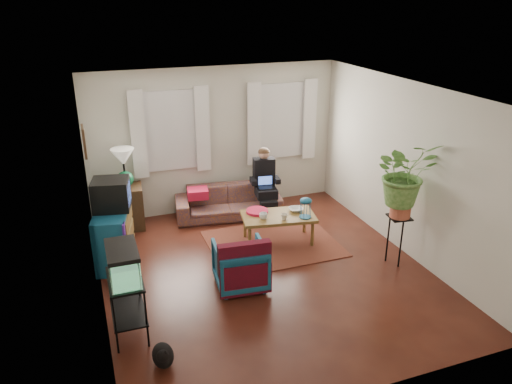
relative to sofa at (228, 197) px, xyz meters
name	(u,v)px	position (x,y,z in m)	size (l,w,h in m)	color
floor	(266,272)	(-0.08, -2.05, -0.36)	(4.50, 5.00, 0.01)	#4F2B14
ceiling	(267,92)	(-0.08, -2.05, 2.24)	(4.50, 5.00, 0.01)	white
wall_back	(215,140)	(-0.08, 0.45, 0.94)	(4.50, 0.01, 2.60)	silver
wall_front	(366,284)	(-0.08, -4.55, 0.94)	(4.50, 0.01, 2.60)	silver
wall_left	(92,212)	(-2.33, -2.05, 0.94)	(0.01, 5.00, 2.60)	silver
wall_right	(407,170)	(2.17, -2.05, 0.94)	(0.01, 5.00, 2.60)	silver
window_left	(170,131)	(-0.88, 0.43, 1.19)	(1.08, 0.04, 1.38)	white
window_right	(281,121)	(1.17, 0.43, 1.19)	(1.08, 0.04, 1.38)	white
curtains_left	(171,132)	(-0.88, 0.35, 1.19)	(1.36, 0.06, 1.50)	white
curtains_right	(282,122)	(1.17, 0.35, 1.19)	(1.36, 0.06, 1.50)	white
picture_frame	(85,141)	(-2.29, -1.20, 1.59)	(0.04, 0.32, 0.40)	#3D2616
area_rug	(273,243)	(0.35, -1.28, -0.36)	(2.00, 1.60, 0.01)	brown
sofa	(228,197)	(0.00, 0.00, 0.00)	(1.85, 0.73, 0.73)	brown
seated_person	(265,185)	(0.66, -0.11, 0.19)	(0.46, 0.57, 1.10)	black
side_table	(128,207)	(-1.73, 0.15, 0.01)	(0.51, 0.51, 0.74)	#412218
table_lamp	(124,169)	(-1.73, 0.15, 0.69)	(0.38, 0.38, 0.67)	white
dresser	(114,237)	(-2.07, -1.00, 0.05)	(0.46, 0.93, 0.83)	#104F65
crt_tv	(111,194)	(-2.03, -0.92, 0.69)	(0.51, 0.46, 0.45)	black
aquarium_stand	(128,307)	(-2.08, -2.79, 0.02)	(0.38, 0.68, 0.76)	black
aquarium	(123,263)	(-2.08, -2.79, 0.59)	(0.34, 0.62, 0.40)	#7FD899
black_cat	(163,353)	(-1.81, -3.45, -0.21)	(0.23, 0.35, 0.30)	black
armchair	(240,263)	(-0.52, -2.24, -0.02)	(0.68, 0.63, 0.69)	#12636D
serape_throw	(245,263)	(-0.55, -2.51, 0.13)	(0.70, 0.16, 0.57)	#9E0A0A
coffee_table	(278,228)	(0.45, -1.23, -0.12)	(1.15, 0.63, 0.48)	brown
cup_a	(263,216)	(0.18, -1.29, 0.16)	(0.13, 0.13, 0.10)	white
cup_b	(284,217)	(0.47, -1.43, 0.16)	(0.10, 0.10, 0.10)	beige
bowl	(296,209)	(0.78, -1.19, 0.14)	(0.23, 0.23, 0.06)	white
snack_tray	(257,211)	(0.17, -1.03, 0.13)	(0.35, 0.35, 0.04)	#B21414
birdcage	(306,208)	(0.82, -1.46, 0.28)	(0.19, 0.19, 0.33)	#115B6B
plant_stand	(397,240)	(1.84, -2.44, 0.01)	(0.32, 0.32, 0.75)	black
potted_plant	(403,183)	(1.84, -2.44, 0.91)	(0.86, 0.74, 0.95)	#599947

